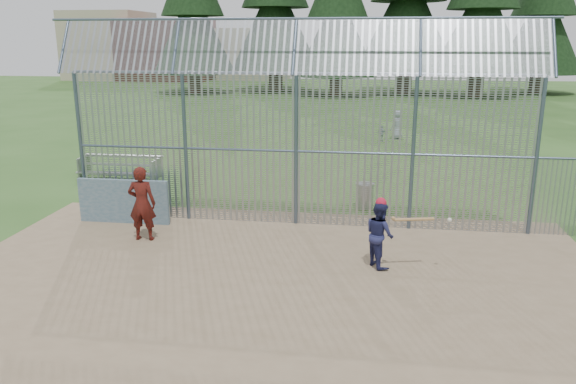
# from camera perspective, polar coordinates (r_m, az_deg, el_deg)

# --- Properties ---
(ground) EXTENTS (120.00, 120.00, 0.00)m
(ground) POSITION_cam_1_polar(r_m,az_deg,el_deg) (12.00, -1.36, -8.52)
(ground) COLOR #2D511E
(ground) RESTS_ON ground
(dirt_infield) EXTENTS (14.00, 10.00, 0.02)m
(dirt_infield) POSITION_cam_1_polar(r_m,az_deg,el_deg) (11.54, -1.77, -9.47)
(dirt_infield) COLOR #756047
(dirt_infield) RESTS_ON ground
(dugout_wall) EXTENTS (2.50, 0.12, 1.20)m
(dugout_wall) POSITION_cam_1_polar(r_m,az_deg,el_deg) (15.73, -16.36, -0.91)
(dugout_wall) COLOR #38566B
(dugout_wall) RESTS_ON dirt_infield
(batter) EXTENTS (0.83, 0.89, 1.46)m
(batter) POSITION_cam_1_polar(r_m,az_deg,el_deg) (12.36, 9.29, -4.25)
(batter) COLOR navy
(batter) RESTS_ON dirt_infield
(onlooker) EXTENTS (0.70, 0.48, 1.86)m
(onlooker) POSITION_cam_1_polar(r_m,az_deg,el_deg) (14.19, -14.62, -1.14)
(onlooker) COLOR maroon
(onlooker) RESTS_ON dirt_infield
(bg_kid_standing) EXTENTS (0.84, 0.78, 1.44)m
(bg_kid_standing) POSITION_cam_1_polar(r_m,az_deg,el_deg) (28.54, 11.06, 6.73)
(bg_kid_standing) COLOR gray
(bg_kid_standing) RESTS_ON ground
(bg_kid_seated) EXTENTS (0.50, 0.41, 0.80)m
(bg_kid_seated) POSITION_cam_1_polar(r_m,az_deg,el_deg) (27.67, 9.49, 5.87)
(bg_kid_seated) COLOR slate
(bg_kid_seated) RESTS_ON ground
(batting_gear) EXTENTS (1.58, 0.39, 0.45)m
(batting_gear) POSITION_cam_1_polar(r_m,az_deg,el_deg) (12.13, 10.43, -1.56)
(batting_gear) COLOR #B51831
(batting_gear) RESTS_ON ground
(trash_can) EXTENTS (0.56, 0.56, 0.82)m
(trash_can) POSITION_cam_1_polar(r_m,az_deg,el_deg) (16.71, 7.79, -0.33)
(trash_can) COLOR #95999D
(trash_can) RESTS_ON ground
(bleacher) EXTENTS (3.00, 0.95, 0.72)m
(bleacher) POSITION_cam_1_polar(r_m,az_deg,el_deg) (21.20, -16.67, 2.59)
(bleacher) COLOR gray
(bleacher) RESTS_ON ground
(backstop_fence) EXTENTS (20.09, 0.81, 5.30)m
(backstop_fence) POSITION_cam_1_polar(r_m,az_deg,el_deg) (14.47, 7.95, 5.27)
(backstop_fence) COLOR #47566B
(backstop_fence) RESTS_ON ground
(distant_buildings) EXTENTS (26.50, 10.50, 8.00)m
(distant_buildings) POSITION_cam_1_polar(r_m,az_deg,el_deg) (71.82, -12.68, 13.98)
(distant_buildings) COLOR brown
(distant_buildings) RESTS_ON ground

